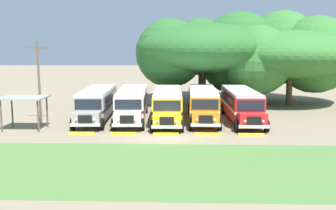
{
  "coord_description": "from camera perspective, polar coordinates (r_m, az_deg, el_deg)",
  "views": [
    {
      "loc": [
        1.22,
        -28.1,
        6.76
      ],
      "look_at": [
        0.0,
        5.2,
        1.6
      ],
      "focal_mm": 40.33,
      "sensor_mm": 36.0,
      "label": 1
    }
  ],
  "objects": [
    {
      "name": "curb_wheelstop_1",
      "position": [
        29.62,
        -6.74,
        -4.3
      ],
      "size": [
        2.0,
        0.36,
        0.15
      ],
      "primitive_type": "cube",
      "color": "yellow",
      "rests_on": "ground_plane"
    },
    {
      "name": "curb_wheelstop_0",
      "position": [
        30.3,
        -12.93,
        -4.17
      ],
      "size": [
        2.0,
        0.36,
        0.15
      ],
      "primitive_type": "cube",
      "color": "yellow",
      "rests_on": "ground_plane"
    },
    {
      "name": "secondary_tree",
      "position": [
        46.97,
        17.89,
        7.42
      ],
      "size": [
        15.68,
        15.33,
        11.23
      ],
      "color": "brown",
      "rests_on": "ground_plane"
    },
    {
      "name": "curb_wheelstop_2",
      "position": [
        29.3,
        -0.34,
        -4.39
      ],
      "size": [
        2.0,
        0.36,
        0.15
      ],
      "primitive_type": "cube",
      "color": "yellow",
      "rests_on": "ground_plane"
    },
    {
      "name": "curb_wheelstop_3",
      "position": [
        29.35,
        6.12,
        -4.42
      ],
      "size": [
        2.0,
        0.36,
        0.15
      ],
      "primitive_type": "cube",
      "color": "yellow",
      "rests_on": "ground_plane"
    },
    {
      "name": "broad_shade_tree",
      "position": [
        46.23,
        6.27,
        8.21
      ],
      "size": [
        17.57,
        16.19,
        11.02
      ],
      "color": "brown",
      "rests_on": "ground_plane"
    },
    {
      "name": "parked_bus_slot_3",
      "position": [
        35.52,
        5.26,
        0.38
      ],
      "size": [
        2.76,
        10.85,
        2.82
      ],
      "rotation": [
        0.0,
        0.0,
        -1.58
      ],
      "color": "orange",
      "rests_on": "ground_plane"
    },
    {
      "name": "waiting_shelter",
      "position": [
        32.92,
        -20.95,
        0.7
      ],
      "size": [
        3.6,
        2.6,
        2.72
      ],
      "color": "brown",
      "rests_on": "ground_plane"
    },
    {
      "name": "utility_pole",
      "position": [
        35.22,
        -18.93,
        3.64
      ],
      "size": [
        1.8,
        0.2,
        7.27
      ],
      "color": "brown",
      "rests_on": "ground_plane"
    },
    {
      "name": "parked_bus_slot_4",
      "position": [
        35.44,
        10.99,
        0.24
      ],
      "size": [
        2.89,
        10.87,
        2.82
      ],
      "rotation": [
        0.0,
        0.0,
        -1.55
      ],
      "color": "red",
      "rests_on": "ground_plane"
    },
    {
      "name": "parked_bus_slot_2",
      "position": [
        34.73,
        -0.04,
        0.23
      ],
      "size": [
        2.91,
        10.87,
        2.82
      ],
      "rotation": [
        0.0,
        0.0,
        -1.55
      ],
      "color": "yellow",
      "rests_on": "ground_plane"
    },
    {
      "name": "ground_plane",
      "position": [
        28.93,
        -0.38,
        -4.71
      ],
      "size": [
        220.0,
        220.0,
        0.0
      ],
      "primitive_type": "plane",
      "color": "#84755B"
    },
    {
      "name": "curb_wheelstop_4",
      "position": [
        29.76,
        12.48,
        -4.39
      ],
      "size": [
        2.0,
        0.36,
        0.15
      ],
      "primitive_type": "cube",
      "color": "yellow",
      "rests_on": "ground_plane"
    },
    {
      "name": "parked_bus_slot_0",
      "position": [
        36.06,
        -10.66,
        0.39
      ],
      "size": [
        3.16,
        10.91,
        2.82
      ],
      "rotation": [
        0.0,
        0.0,
        -1.52
      ],
      "color": "#9E9993",
      "rests_on": "ground_plane"
    },
    {
      "name": "foreground_grass_strip",
      "position": [
        21.78,
        -1.23,
        -9.28
      ],
      "size": [
        80.0,
        9.98,
        0.01
      ],
      "primitive_type": "cube",
      "color": "#4C7538",
      "rests_on": "ground_plane"
    },
    {
      "name": "parked_bus_slot_1",
      "position": [
        35.5,
        -5.45,
        0.37
      ],
      "size": [
        3.21,
        10.91,
        2.82
      ],
      "rotation": [
        0.0,
        0.0,
        -1.51
      ],
      "color": "silver",
      "rests_on": "ground_plane"
    }
  ]
}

